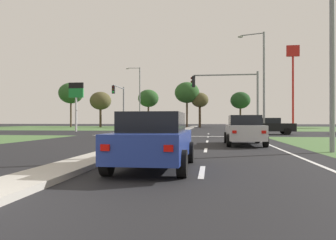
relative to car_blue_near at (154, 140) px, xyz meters
name	(u,v)px	position (x,y,z in m)	size (l,w,h in m)	color
ground_plane	(176,133)	(-2.19, 25.19, -0.78)	(200.00, 200.00, 0.00)	black
grass_verge_far_left	(59,128)	(-27.69, 49.69, -0.77)	(35.00, 35.00, 0.01)	#476B38
median_island_near	(132,147)	(-2.19, 6.19, -0.71)	(1.20, 22.00, 0.14)	#ADA89E
median_island_far	(190,128)	(-2.19, 50.19, -0.71)	(1.20, 36.00, 0.14)	gray
lane_dash_near	(202,172)	(1.31, -0.42, -0.77)	(0.14, 2.00, 0.01)	silver
lane_dash_second	(206,150)	(1.31, 5.58, -0.77)	(0.14, 2.00, 0.01)	silver
lane_dash_third	(207,141)	(1.31, 11.58, -0.77)	(0.14, 2.00, 0.01)	silver
lane_dash_fourth	(208,137)	(1.31, 17.58, -0.77)	(0.14, 2.00, 0.01)	silver
lane_dash_fifth	(208,134)	(1.31, 23.58, -0.77)	(0.14, 2.00, 0.01)	silver
edge_line_right	(277,148)	(4.66, 7.19, -0.77)	(0.14, 24.00, 0.01)	silver
stop_bar_near	(212,136)	(1.61, 18.19, -0.77)	(6.40, 0.50, 0.01)	silver
crosswalk_bar_near	(102,135)	(-8.59, 19.99, -0.77)	(0.70, 2.80, 0.01)	silver
crosswalk_bar_second	(113,135)	(-7.44, 19.99, -0.77)	(0.70, 2.80, 0.01)	silver
crosswalk_bar_third	(125,135)	(-6.29, 19.99, -0.77)	(0.70, 2.80, 0.01)	silver
crosswalk_bar_fourth	(138,135)	(-5.14, 19.99, -0.77)	(0.70, 2.80, 0.01)	silver
crosswalk_bar_fifth	(150,135)	(-3.99, 19.99, -0.77)	(0.70, 2.80, 0.01)	silver
car_blue_near	(154,140)	(0.00, 0.00, 0.00)	(1.99, 4.15, 1.52)	navy
car_maroon_second	(176,124)	(-4.55, 47.87, 0.04)	(2.08, 4.63, 1.59)	maroon
car_black_third	(269,126)	(7.10, 22.91, 0.03)	(4.59, 1.97, 1.59)	black
car_teal_fourth	(165,125)	(-4.59, 33.37, 0.00)	(2.05, 4.31, 1.52)	#19565B
car_silver_sixth	(244,130)	(3.31, 8.96, 0.04)	(1.99, 4.48, 1.60)	#B7B7BC
traffic_signal_near_right	(232,91)	(3.28, 18.59, 3.04)	(5.67, 0.32, 5.44)	gray
traffic_signal_far_left	(120,100)	(-9.79, 30.12, 3.19)	(0.32, 4.72, 5.76)	gray
street_lamp_near	(336,13)	(6.68, 5.42, 4.98)	(2.38, 0.91, 10.38)	gray
street_lamp_second	(262,77)	(6.29, 22.22, 4.63)	(2.47, 0.93, 9.67)	gray
street_lamp_third	(139,95)	(-11.07, 46.10, 5.17)	(2.55, 0.42, 10.75)	gray
fastfood_pole_sign	(293,69)	(13.28, 39.04, 8.07)	(1.80, 0.40, 12.20)	red
fuel_price_totem	(76,96)	(-14.53, 27.74, 3.55)	(1.80, 0.24, 5.92)	silver
treeline_near	(71,93)	(-27.67, 54.75, 6.37)	(5.10, 5.10, 9.34)	#423323
treeline_second	(101,101)	(-21.28, 55.01, 4.71)	(4.42, 4.42, 7.41)	#423323
treeline_third	(148,98)	(-11.83, 58.66, 5.40)	(4.43, 4.43, 8.09)	#423323
treeline_fourth	(187,93)	(-3.18, 54.78, 6.20)	(4.92, 4.92, 9.10)	#423323
treeline_fifth	(200,100)	(-0.63, 55.24, 4.66)	(3.45, 3.45, 7.00)	#423323
treeline_sixth	(240,100)	(7.64, 58.57, 4.79)	(4.09, 4.09, 7.34)	#423323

